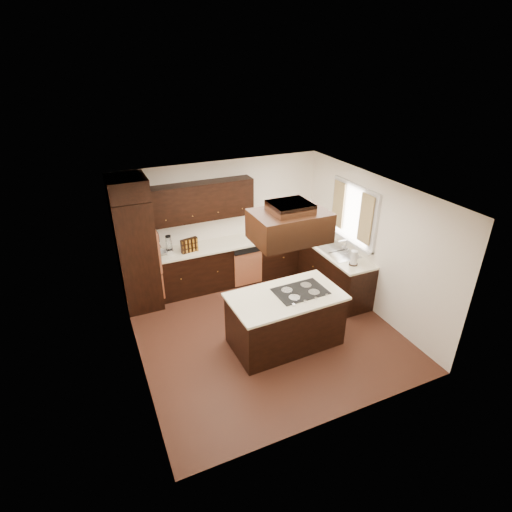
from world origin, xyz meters
The scene contains 30 objects.
floor centered at (0.00, 0.00, -0.01)m, with size 4.20×4.20×0.02m, color brown.
ceiling centered at (0.00, 0.00, 2.51)m, with size 4.20×4.20×0.02m, color white.
wall_back centered at (0.00, 2.11, 1.25)m, with size 4.20×0.02×2.50m, color white.
wall_front centered at (0.00, -2.11, 1.25)m, with size 4.20×0.02×2.50m, color white.
wall_left centered at (-2.11, 0.00, 1.25)m, with size 0.02×4.20×2.50m, color white.
wall_right centered at (2.11, 0.00, 1.25)m, with size 0.02×4.20×2.50m, color white.
oven_column centered at (-1.78, 1.71, 1.06)m, with size 0.65×0.75×2.12m, color black.
wall_oven_face centered at (-1.43, 1.71, 1.12)m, with size 0.05×0.62×0.78m, color #B5633E.
base_cabinets_back centered at (0.03, 1.80, 0.44)m, with size 2.93×0.60×0.88m, color black.
base_cabinets_right centered at (1.80, 0.90, 0.44)m, with size 0.60×2.40×0.88m, color black.
countertop_back centered at (0.03, 1.79, 0.90)m, with size 2.93×0.63×0.04m, color white.
countertop_right centered at (1.79, 0.90, 0.90)m, with size 0.63×2.40×0.04m, color white.
upper_cabinets centered at (-0.43, 1.93, 1.81)m, with size 2.00×0.34×0.72m, color black.
dishwasher_front centered at (0.33, 1.50, 0.40)m, with size 0.60×0.05×0.72m, color #B5633E.
window_frame centered at (2.07, 0.55, 1.65)m, with size 0.06×1.32×1.12m, color silver.
window_pane centered at (2.10, 0.55, 1.65)m, with size 0.00×1.20×1.00m, color white.
curtain_left centered at (2.01, 0.13, 1.70)m, with size 0.02×0.34×0.90m, color beige.
curtain_right centered at (2.01, 0.97, 1.70)m, with size 0.02×0.34×0.90m, color beige.
sink_rim centered at (1.80, 0.55, 0.92)m, with size 0.52×0.84×0.01m, color silver.
island centered at (0.16, -0.43, 0.44)m, with size 1.73×0.94×0.88m, color black.
island_top centered at (0.16, -0.43, 0.90)m, with size 1.79×1.01×0.04m, color white.
cooktop centered at (0.42, -0.42, 0.93)m, with size 0.82×0.55×0.01m, color black.
range_hood centered at (0.10, -0.55, 2.16)m, with size 1.05×0.72×0.42m, color black.
hood_duct centered at (0.10, -0.55, 2.44)m, with size 0.55×0.50×0.13m, color black.
blender_base centered at (-1.18, 1.74, 0.97)m, with size 0.15×0.15×0.10m, color silver.
blender_pitcher centered at (-1.18, 1.74, 1.15)m, with size 0.13×0.13×0.26m, color silver.
spice_rack centered at (-0.80, 1.69, 1.06)m, with size 0.33×0.08×0.28m, color black.
mixing_bowl centered at (-1.27, 1.81, 0.95)m, with size 0.23×0.23×0.06m, color silver.
soap_bottle centered at (1.74, 1.24, 1.02)m, with size 0.09×0.09×0.19m, color silver.
paper_towel centered at (1.74, -0.01, 1.06)m, with size 0.13×0.13×0.27m, color silver.
Camera 1 is at (-2.43, -5.07, 4.31)m, focal length 28.00 mm.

